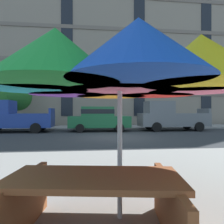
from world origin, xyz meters
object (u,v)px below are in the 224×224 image
street_tree_left (14,98)px  patio_umbrella (120,71)px  picnic_table (94,203)px  pickup_blue (12,117)px  pickup_gray (170,117)px  sedan_green (99,118)px

street_tree_left → patio_umbrella: 17.00m
picnic_table → patio_umbrella: bearing=48.9°
pickup_blue → pickup_gray: bearing=0.0°
patio_umbrella → picnic_table: patio_umbrella is taller
pickup_blue → patio_umbrella: size_ratio=1.66×
sedan_green → picnic_table: bearing=-93.2°
sedan_green → pickup_gray: pickup_gray is taller
pickup_gray → street_tree_left: bearing=166.2°
patio_umbrella → picnic_table: (-0.33, -0.38, -1.45)m
pickup_blue → picnic_table: 14.12m
pickup_blue → pickup_gray: same height
patio_umbrella → picnic_table: 1.54m
sedan_green → picnic_table: size_ratio=2.19×
sedan_green → patio_umbrella: bearing=-91.8°
pickup_blue → pickup_gray: size_ratio=1.00×
sedan_green → street_tree_left: 7.68m
patio_umbrella → picnic_table: bearing=-131.1°
sedan_green → picnic_table: sedan_green is taller
pickup_blue → street_tree_left: size_ratio=1.31×
pickup_gray → patio_umbrella: (-5.78, -12.70, 0.91)m
pickup_gray → street_tree_left: street_tree_left is taller
pickup_blue → patio_umbrella: bearing=-66.2°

